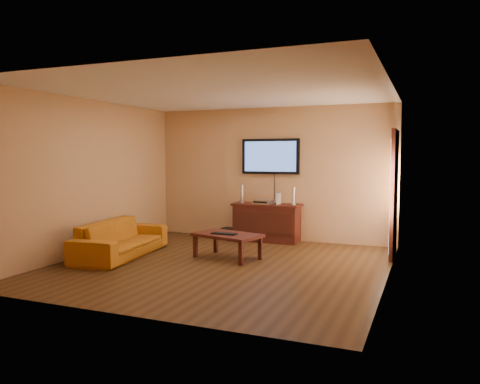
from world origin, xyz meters
The scene contains 14 objects.
ground_plane centered at (0.00, 0.00, 0.00)m, with size 5.00×5.00×0.00m, color #38220F.
room_walls centered at (0.00, 0.62, 1.69)m, with size 5.00×5.00×5.00m.
french_door centered at (2.46, 1.70, 1.05)m, with size 0.07×1.02×2.22m.
media_console centered at (0.00, 2.23, 0.38)m, with size 1.37×0.52×0.76m.
television centered at (0.00, 2.45, 1.71)m, with size 1.21×0.08×0.72m.
coffee_table centered at (-0.10, 0.47, 0.37)m, with size 1.22×0.91×0.42m.
sofa centered at (-1.88, -0.02, 0.40)m, with size 2.06×0.60×0.80m, color #B56714.
speaker_left centered at (-0.53, 2.20, 0.93)m, with size 0.10×0.10×0.37m.
speaker_right centered at (0.54, 2.25, 0.92)m, with size 0.10×0.10×0.35m.
av_receiver centered at (-0.06, 2.19, 0.80)m, with size 0.37×0.27×0.09m, color silver.
game_console centered at (0.25, 2.24, 0.87)m, with size 0.05×0.17×0.23m, color white.
subwoofer centered at (-0.81, 2.14, 0.12)m, with size 0.24×0.24×0.24m, color black.
bottle centered at (-0.70, 1.89, 0.10)m, with size 0.07×0.07×0.22m.
keyboard centered at (-0.12, 0.39, 0.43)m, with size 0.43×0.17×0.03m.
Camera 1 is at (3.01, -6.61, 1.73)m, focal length 35.00 mm.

